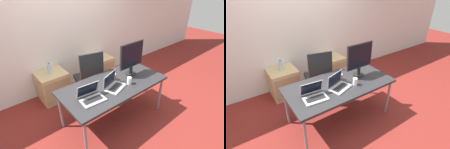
% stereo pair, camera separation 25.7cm
% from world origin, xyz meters
% --- Properties ---
extents(ground_plane, '(14.00, 14.00, 0.00)m').
position_xyz_m(ground_plane, '(0.00, 0.00, 0.00)').
color(ground_plane, maroon).
extents(wall_back, '(10.00, 0.05, 2.60)m').
position_xyz_m(wall_back, '(0.00, 1.52, 1.30)').
color(wall_back, silver).
rests_on(wall_back, ground_plane).
extents(desk, '(1.72, 0.85, 0.71)m').
position_xyz_m(desk, '(0.00, 0.00, 0.66)').
color(desk, '#28282B').
rests_on(desk, ground_plane).
extents(office_chair, '(0.58, 0.61, 1.07)m').
position_xyz_m(office_chair, '(0.00, 0.73, 0.40)').
color(office_chair, '#232326').
rests_on(office_chair, ground_plane).
extents(cabinet_left, '(0.54, 0.52, 0.58)m').
position_xyz_m(cabinet_left, '(-0.56, 1.22, 0.29)').
color(cabinet_left, tan).
rests_on(cabinet_left, ground_plane).
extents(cabinet_right, '(0.54, 0.52, 0.58)m').
position_xyz_m(cabinet_right, '(0.59, 1.22, 0.29)').
color(cabinet_right, tan).
rests_on(cabinet_right, ground_plane).
extents(water_bottle, '(0.08, 0.08, 0.22)m').
position_xyz_m(water_bottle, '(-0.56, 1.23, 0.68)').
color(water_bottle, silver).
rests_on(water_bottle, cabinet_left).
extents(laptop_left, '(0.35, 0.31, 0.22)m').
position_xyz_m(laptop_left, '(-0.50, -0.11, 0.76)').
color(laptop_left, '#ADADB2').
rests_on(laptop_left, desk).
extents(laptop_right, '(0.39, 0.33, 0.23)m').
position_xyz_m(laptop_right, '(-0.07, -0.08, 0.76)').
color(laptop_right, '#ADADB2').
rests_on(laptop_right, desk).
extents(monitor, '(0.50, 0.19, 0.58)m').
position_xyz_m(monitor, '(0.43, 0.05, 1.03)').
color(monitor, black).
rests_on(monitor, desk).
extents(coffee_cup_white, '(0.07, 0.07, 0.12)m').
position_xyz_m(coffee_cup_white, '(0.19, -0.16, 0.77)').
color(coffee_cup_white, white).
rests_on(coffee_cup_white, desk).
extents(coffee_cup_brown, '(0.08, 0.08, 0.11)m').
position_xyz_m(coffee_cup_brown, '(0.08, 0.09, 0.76)').
color(coffee_cup_brown, maroon).
rests_on(coffee_cup_brown, desk).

